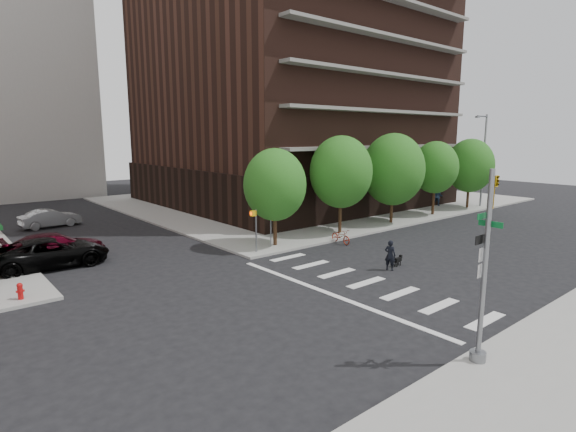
{
  "coord_description": "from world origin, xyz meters",
  "views": [
    {
      "loc": [
        -13.41,
        -13.73,
        7.09
      ],
      "look_at": [
        3.0,
        6.0,
        2.5
      ],
      "focal_mm": 28.0,
      "sensor_mm": 36.0,
      "label": 1
    }
  ],
  "objects_px": {
    "parked_car_black": "(51,253)",
    "dog_walker": "(390,255)",
    "parked_car_silver": "(50,218)",
    "scooter": "(341,236)",
    "traffic_signal": "(484,282)",
    "fire_hydrant": "(20,290)",
    "pedestrian_far": "(438,196)",
    "parked_car_maroon": "(55,247)"
  },
  "relations": [
    {
      "from": "parked_car_black",
      "to": "dog_walker",
      "type": "relative_size",
      "value": 3.61
    },
    {
      "from": "parked_car_silver",
      "to": "scooter",
      "type": "xyz_separation_m",
      "value": [
        13.64,
        -18.33,
        -0.24
      ]
    },
    {
      "from": "traffic_signal",
      "to": "scooter",
      "type": "height_order",
      "value": "traffic_signal"
    },
    {
      "from": "scooter",
      "to": "dog_walker",
      "type": "relative_size",
      "value": 1.12
    },
    {
      "from": "fire_hydrant",
      "to": "parked_car_silver",
      "type": "height_order",
      "value": "parked_car_silver"
    },
    {
      "from": "parked_car_black",
      "to": "pedestrian_far",
      "type": "height_order",
      "value": "pedestrian_far"
    },
    {
      "from": "parked_car_maroon",
      "to": "scooter",
      "type": "distance_m",
      "value": 17.47
    },
    {
      "from": "fire_hydrant",
      "to": "pedestrian_far",
      "type": "height_order",
      "value": "pedestrian_far"
    },
    {
      "from": "pedestrian_far",
      "to": "parked_car_black",
      "type": "bearing_deg",
      "value": -115.92
    },
    {
      "from": "fire_hydrant",
      "to": "parked_car_silver",
      "type": "bearing_deg",
      "value": 74.04
    },
    {
      "from": "dog_walker",
      "to": "traffic_signal",
      "type": "bearing_deg",
      "value": 124.95
    },
    {
      "from": "fire_hydrant",
      "to": "dog_walker",
      "type": "bearing_deg",
      "value": -24.1
    },
    {
      "from": "traffic_signal",
      "to": "parked_car_maroon",
      "type": "height_order",
      "value": "traffic_signal"
    },
    {
      "from": "traffic_signal",
      "to": "parked_car_black",
      "type": "relative_size",
      "value": 1.01
    },
    {
      "from": "traffic_signal",
      "to": "scooter",
      "type": "xyz_separation_m",
      "value": [
        8.47,
        13.99,
        -2.22
      ]
    },
    {
      "from": "parked_car_maroon",
      "to": "scooter",
      "type": "xyz_separation_m",
      "value": [
        15.67,
        -7.7,
        -0.31
      ]
    },
    {
      "from": "parked_car_black",
      "to": "scooter",
      "type": "bearing_deg",
      "value": -110.38
    },
    {
      "from": "scooter",
      "to": "dog_walker",
      "type": "xyz_separation_m",
      "value": [
        -2.41,
        -5.9,
        0.34
      ]
    },
    {
      "from": "scooter",
      "to": "parked_car_black",
      "type": "bearing_deg",
      "value": 166.54
    },
    {
      "from": "parked_car_black",
      "to": "parked_car_silver",
      "type": "distance_m",
      "value": 12.37
    },
    {
      "from": "fire_hydrant",
      "to": "parked_car_maroon",
      "type": "xyz_separation_m",
      "value": [
        2.83,
        6.4,
        0.24
      ]
    },
    {
      "from": "parked_car_silver",
      "to": "scooter",
      "type": "bearing_deg",
      "value": -148.91
    },
    {
      "from": "traffic_signal",
      "to": "pedestrian_far",
      "type": "bearing_deg",
      "value": 34.22
    },
    {
      "from": "parked_car_maroon",
      "to": "parked_car_black",
      "type": "bearing_deg",
      "value": 158.85
    },
    {
      "from": "pedestrian_far",
      "to": "traffic_signal",
      "type": "bearing_deg",
      "value": -78.86
    },
    {
      "from": "parked_car_silver",
      "to": "pedestrian_far",
      "type": "relative_size",
      "value": 2.28
    },
    {
      "from": "traffic_signal",
      "to": "parked_car_silver",
      "type": "distance_m",
      "value": 32.8
    },
    {
      "from": "parked_car_black",
      "to": "pedestrian_far",
      "type": "distance_m",
      "value": 34.97
    },
    {
      "from": "parked_car_maroon",
      "to": "parked_car_silver",
      "type": "height_order",
      "value": "parked_car_maroon"
    },
    {
      "from": "dog_walker",
      "to": "pedestrian_far",
      "type": "xyz_separation_m",
      "value": [
        21.13,
        10.4,
        0.29
      ]
    },
    {
      "from": "parked_car_maroon",
      "to": "scooter",
      "type": "relative_size",
      "value": 2.98
    },
    {
      "from": "parked_car_black",
      "to": "parked_car_silver",
      "type": "relative_size",
      "value": 1.36
    },
    {
      "from": "scooter",
      "to": "pedestrian_far",
      "type": "relative_size",
      "value": 0.96
    },
    {
      "from": "fire_hydrant",
      "to": "parked_car_black",
      "type": "xyz_separation_m",
      "value": [
        2.3,
        4.94,
        0.27
      ]
    },
    {
      "from": "traffic_signal",
      "to": "pedestrian_far",
      "type": "height_order",
      "value": "traffic_signal"
    },
    {
      "from": "parked_car_maroon",
      "to": "dog_walker",
      "type": "height_order",
      "value": "dog_walker"
    },
    {
      "from": "traffic_signal",
      "to": "fire_hydrant",
      "type": "xyz_separation_m",
      "value": [
        -10.03,
        15.29,
        -2.15
      ]
    },
    {
      "from": "fire_hydrant",
      "to": "pedestrian_far",
      "type": "relative_size",
      "value": 0.38
    },
    {
      "from": "scooter",
      "to": "parked_car_silver",
      "type": "bearing_deg",
      "value": 134.23
    },
    {
      "from": "scooter",
      "to": "fire_hydrant",
      "type": "bearing_deg",
      "value": -176.43
    },
    {
      "from": "fire_hydrant",
      "to": "parked_car_silver",
      "type": "distance_m",
      "value": 17.72
    },
    {
      "from": "parked_car_black",
      "to": "parked_car_silver",
      "type": "bearing_deg",
      "value": -11.32
    }
  ]
}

